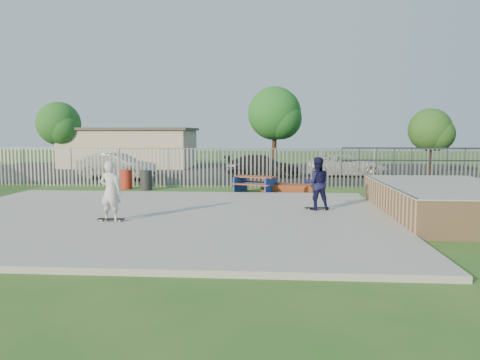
# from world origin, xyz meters

# --- Properties ---
(ground) EXTENTS (120.00, 120.00, 0.00)m
(ground) POSITION_xyz_m (0.00, 0.00, 0.00)
(ground) COLOR #2B6322
(ground) RESTS_ON ground
(concrete_slab) EXTENTS (15.00, 12.00, 0.15)m
(concrete_slab) POSITION_xyz_m (0.00, 0.00, 0.07)
(concrete_slab) COLOR #A1A29C
(concrete_slab) RESTS_ON ground
(quarter_pipe) EXTENTS (5.50, 7.05, 2.19)m
(quarter_pipe) POSITION_xyz_m (9.50, 1.04, 0.56)
(quarter_pipe) COLOR tan
(quarter_pipe) RESTS_ON ground
(fence) EXTENTS (26.04, 16.02, 2.00)m
(fence) POSITION_xyz_m (1.00, 4.59, 1.00)
(fence) COLOR gray
(fence) RESTS_ON ground
(picnic_table) EXTENTS (2.30, 2.12, 0.79)m
(picnic_table) POSITION_xyz_m (2.96, 6.93, 0.40)
(picnic_table) COLOR brown
(picnic_table) RESTS_ON ground
(funbox) EXTENTS (2.11, 1.28, 0.40)m
(funbox) POSITION_xyz_m (4.46, 7.09, 0.20)
(funbox) COLOR brown
(funbox) RESTS_ON ground
(trash_bin_red) EXTENTS (0.58, 0.58, 0.97)m
(trash_bin_red) POSITION_xyz_m (-3.53, 7.98, 0.48)
(trash_bin_red) COLOR #9F2518
(trash_bin_red) RESTS_ON ground
(trash_bin_grey) EXTENTS (0.58, 0.58, 0.97)m
(trash_bin_grey) POSITION_xyz_m (-2.44, 7.69, 0.48)
(trash_bin_grey) COLOR #262628
(trash_bin_grey) RESTS_ON ground
(parking_lot) EXTENTS (40.00, 18.00, 0.02)m
(parking_lot) POSITION_xyz_m (0.00, 19.00, 0.01)
(parking_lot) COLOR black
(parking_lot) RESTS_ON ground
(car_silver) EXTENTS (5.01, 2.60, 1.57)m
(car_silver) POSITION_xyz_m (-5.59, 12.58, 0.81)
(car_silver) COLOR #A2A2A6
(car_silver) RESTS_ON parking_lot
(car_dark) EXTENTS (4.91, 2.29, 1.39)m
(car_dark) POSITION_xyz_m (3.07, 14.88, 0.71)
(car_dark) COLOR black
(car_dark) RESTS_ON parking_lot
(car_white) EXTENTS (5.10, 2.44, 1.40)m
(car_white) POSITION_xyz_m (8.41, 15.47, 0.72)
(car_white) COLOR silver
(car_white) RESTS_ON parking_lot
(building) EXTENTS (10.40, 6.40, 3.20)m
(building) POSITION_xyz_m (-8.00, 23.00, 1.61)
(building) COLOR beige
(building) RESTS_ON ground
(tree_left) EXTENTS (3.37, 3.37, 5.20)m
(tree_left) POSITION_xyz_m (-12.92, 20.71, 3.50)
(tree_left) COLOR #382016
(tree_left) RESTS_ON ground
(tree_mid) EXTENTS (4.12, 4.12, 6.36)m
(tree_mid) POSITION_xyz_m (3.81, 21.97, 4.28)
(tree_mid) COLOR #392516
(tree_mid) RESTS_ON ground
(tree_right) EXTENTS (2.87, 2.87, 4.43)m
(tree_right) POSITION_xyz_m (14.27, 17.73, 2.98)
(tree_right) COLOR #3E2519
(tree_right) RESTS_ON ground
(skateboard_a) EXTENTS (0.82, 0.29, 0.08)m
(skateboard_a) POSITION_xyz_m (5.29, 1.41, 0.19)
(skateboard_a) COLOR black
(skateboard_a) RESTS_ON concrete_slab
(skateboard_b) EXTENTS (0.80, 0.22, 0.08)m
(skateboard_b) POSITION_xyz_m (-1.06, -1.16, 0.19)
(skateboard_b) COLOR black
(skateboard_b) RESTS_ON concrete_slab
(skater_navy) EXTENTS (0.96, 0.79, 1.82)m
(skater_navy) POSITION_xyz_m (5.29, 1.41, 1.06)
(skater_navy) COLOR #121238
(skater_navy) RESTS_ON concrete_slab
(skater_white) EXTENTS (0.72, 0.53, 1.82)m
(skater_white) POSITION_xyz_m (-1.06, -1.16, 1.06)
(skater_white) COLOR silver
(skater_white) RESTS_ON concrete_slab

